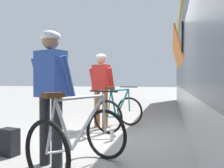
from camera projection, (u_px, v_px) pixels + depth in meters
ground_plane at (122, 138)px, 4.24m from camera, size 80.00×80.00×0.00m
cyclist_near_in_red at (101, 83)px, 5.22m from camera, size 0.65×0.40×1.76m
cyclist_far_in_blue at (51, 85)px, 2.85m from camera, size 0.66×0.41×1.76m
bicycle_near_teal at (119, 112)px, 5.03m from camera, size 0.98×1.22×0.99m
bicycle_far_silver at (80, 139)px, 2.68m from camera, size 1.03×1.25×0.99m
backpack_on_platform at (9, 142)px, 3.25m from camera, size 0.30×0.22×0.40m
water_bottle_near_the_bikes at (112, 135)px, 4.05m from camera, size 0.07×0.07×0.23m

